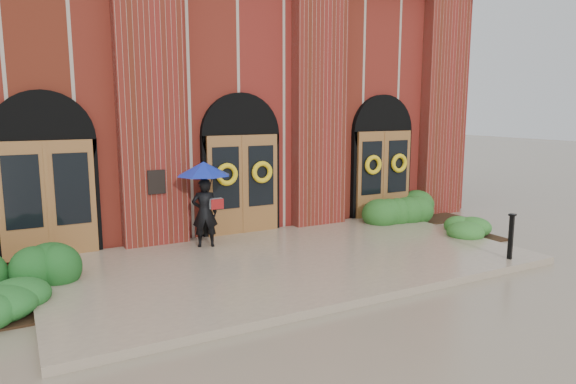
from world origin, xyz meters
TOP-DOWN VIEW (x-y plane):
  - ground at (0.00, 0.00)m, footprint 90.00×90.00m
  - landing at (0.00, 0.15)m, footprint 10.00×5.30m
  - church_building at (0.00, 8.78)m, footprint 16.20×12.53m
  - man_with_umbrella at (-1.31, 1.90)m, footprint 1.54×1.54m
  - metal_post at (4.03, -2.13)m, footprint 0.17×0.17m
  - hedge_wall_left at (-5.45, 1.20)m, footprint 3.10×1.24m
  - hedge_wall_right at (5.24, 2.20)m, footprint 3.03×1.21m
  - hedge_front_left at (-5.10, 0.00)m, footprint 1.42×1.21m
  - hedge_front_right at (5.10, -0.05)m, footprint 1.36×1.17m

SIDE VIEW (x-z plane):
  - ground at x=0.00m, z-range 0.00..0.00m
  - landing at x=0.00m, z-range 0.00..0.15m
  - hedge_front_right at x=5.10m, z-range 0.00..0.48m
  - hedge_front_left at x=-5.10m, z-range 0.00..0.50m
  - hedge_wall_right at x=5.24m, z-range 0.00..0.78m
  - hedge_wall_left at x=-5.45m, z-range 0.00..0.80m
  - metal_post at x=4.03m, z-range 0.17..1.15m
  - man_with_umbrella at x=-1.31m, z-range 0.54..2.52m
  - church_building at x=0.00m, z-range 0.00..7.00m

